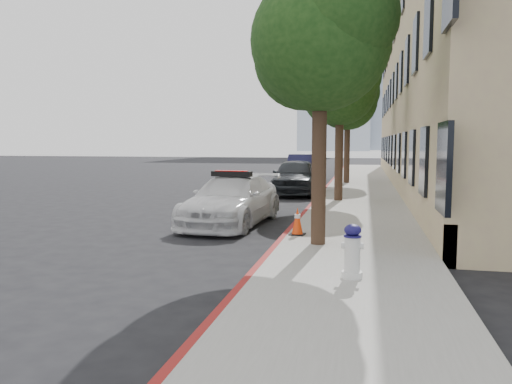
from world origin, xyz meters
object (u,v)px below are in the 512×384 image
object	(u,v)px
parked_car_mid	(295,176)
fire_hydrant	(352,252)
parked_car_far	(302,168)
police_car	(232,200)
traffic_cone	(297,221)

from	to	relation	value
parked_car_mid	fire_hydrant	bearing A→B (deg)	-81.28
parked_car_mid	parked_car_far	size ratio (longest dim) A/B	0.97
police_car	parked_car_far	size ratio (longest dim) A/B	1.01
parked_car_far	traffic_cone	world-z (taller)	parked_car_far
parked_car_mid	fire_hydrant	xyz separation A→B (m)	(2.76, -13.62, -0.21)
police_car	traffic_cone	bearing A→B (deg)	-38.67
police_car	parked_car_mid	size ratio (longest dim) A/B	1.04
parked_car_mid	traffic_cone	size ratio (longest dim) A/B	7.21
police_car	parked_car_mid	bearing A→B (deg)	90.37
parked_car_mid	parked_car_far	distance (m)	7.38
parked_car_mid	fire_hydrant	world-z (taller)	parked_car_mid
police_car	traffic_cone	size ratio (longest dim) A/B	7.52
parked_car_far	fire_hydrant	size ratio (longest dim) A/B	5.55
traffic_cone	fire_hydrant	bearing A→B (deg)	-69.05
police_car	traffic_cone	distance (m)	2.83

